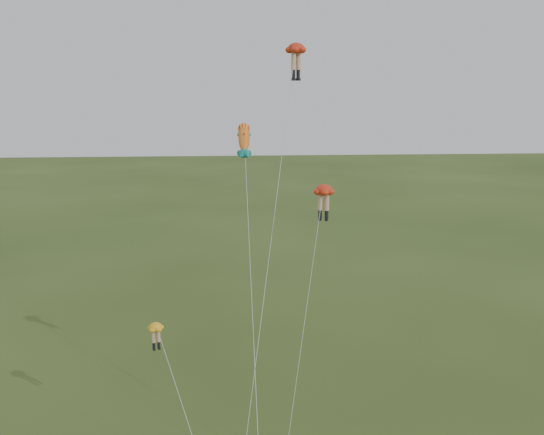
{
  "coord_description": "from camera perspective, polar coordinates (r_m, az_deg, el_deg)",
  "views": [
    {
      "loc": [
        -1.93,
        -32.22,
        21.6
      ],
      "look_at": [
        0.71,
        6.0,
        13.03
      ],
      "focal_mm": 40.0,
      "sensor_mm": 36.0,
      "label": 1
    }
  ],
  "objects": [
    {
      "name": "legs_kite_red_mid",
      "position": [
        35.49,
        4.81,
        1.82
      ],
      "size": [
        3.41,
        4.37,
        15.8
      ],
      "rotation": [
        0.0,
        0.0,
        -0.32
      ],
      "color": "red",
      "rests_on": "ground"
    },
    {
      "name": "fish_kite",
      "position": [
        42.55,
        -2.65,
        7.37
      ],
      "size": [
        1.04,
        12.8,
        19.05
      ],
      "rotation": [
        0.61,
        0.0,
        -0.02
      ],
      "color": "yellow",
      "rests_on": "ground"
    },
    {
      "name": "legs_kite_red_high",
      "position": [
        43.38,
        2.21,
        14.91
      ],
      "size": [
        5.46,
        14.41,
        24.29
      ],
      "rotation": [
        0.0,
        0.0,
        0.68
      ],
      "color": "red",
      "rests_on": "ground"
    },
    {
      "name": "legs_kite_yellow",
      "position": [
        36.67,
        -10.71,
        -10.8
      ],
      "size": [
        3.9,
        5.58,
        7.85
      ],
      "rotation": [
        0.0,
        0.0,
        0.41
      ],
      "color": "gold",
      "rests_on": "ground"
    }
  ]
}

